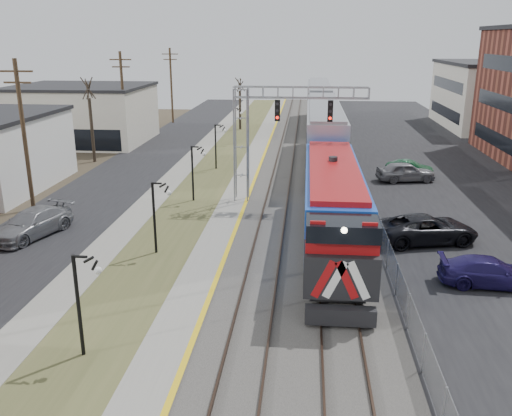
# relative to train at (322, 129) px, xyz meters

# --- Properties ---
(street_west) EXTENTS (7.00, 120.00, 0.04)m
(street_west) POSITION_rel_train_xyz_m (-17.00, -8.52, -2.86)
(street_west) COLOR black
(street_west) RESTS_ON ground
(sidewalk) EXTENTS (2.00, 120.00, 0.08)m
(sidewalk) POSITION_rel_train_xyz_m (-12.50, -8.52, -2.84)
(sidewalk) COLOR gray
(sidewalk) RESTS_ON ground
(grass_median) EXTENTS (4.00, 120.00, 0.06)m
(grass_median) POSITION_rel_train_xyz_m (-9.50, -8.52, -2.85)
(grass_median) COLOR #494E29
(grass_median) RESTS_ON ground
(platform) EXTENTS (2.00, 120.00, 0.24)m
(platform) POSITION_rel_train_xyz_m (-6.50, -8.52, -2.76)
(platform) COLOR gray
(platform) RESTS_ON ground
(ballast_bed) EXTENTS (8.00, 120.00, 0.20)m
(ballast_bed) POSITION_rel_train_xyz_m (-1.50, -8.52, -2.78)
(ballast_bed) COLOR #595651
(ballast_bed) RESTS_ON ground
(parking_lot) EXTENTS (16.00, 120.00, 0.04)m
(parking_lot) POSITION_rel_train_xyz_m (10.50, -8.52, -2.86)
(parking_lot) COLOR black
(parking_lot) RESTS_ON ground
(platform_edge) EXTENTS (0.24, 120.00, 0.01)m
(platform_edge) POSITION_rel_train_xyz_m (-5.62, -8.52, -2.64)
(platform_edge) COLOR gold
(platform_edge) RESTS_ON platform
(track_near) EXTENTS (1.58, 120.00, 0.15)m
(track_near) POSITION_rel_train_xyz_m (-3.50, -8.52, -2.61)
(track_near) COLOR #2D2119
(track_near) RESTS_ON ballast_bed
(track_far) EXTENTS (1.58, 120.00, 0.15)m
(track_far) POSITION_rel_train_xyz_m (-0.00, -8.52, -2.61)
(track_far) COLOR #2D2119
(track_far) RESTS_ON ballast_bed
(train) EXTENTS (3.00, 63.05, 5.33)m
(train) POSITION_rel_train_xyz_m (0.00, 0.00, 0.00)
(train) COLOR #1645B5
(train) RESTS_ON ground
(signal_gantry) EXTENTS (9.00, 1.07, 8.15)m
(signal_gantry) POSITION_rel_train_xyz_m (-4.28, -15.53, 2.70)
(signal_gantry) COLOR gray
(signal_gantry) RESTS_ON ground
(lampposts) EXTENTS (0.14, 62.14, 4.00)m
(lampposts) POSITION_rel_train_xyz_m (-9.50, -25.24, -0.88)
(lampposts) COLOR black
(lampposts) RESTS_ON ground
(utility_poles) EXTENTS (0.28, 80.28, 10.00)m
(utility_poles) POSITION_rel_train_xyz_m (-20.00, -18.52, 2.12)
(utility_poles) COLOR #4C3823
(utility_poles) RESTS_ON ground
(fence) EXTENTS (0.04, 120.00, 1.60)m
(fence) POSITION_rel_train_xyz_m (2.70, -8.52, -2.08)
(fence) COLOR gray
(fence) RESTS_ON ground
(bare_trees) EXTENTS (12.30, 42.30, 5.95)m
(bare_trees) POSITION_rel_train_xyz_m (-18.16, -4.61, -0.18)
(bare_trees) COLOR #382D23
(bare_trees) RESTS_ON ground
(car_lot_c) EXTENTS (6.14, 3.88, 1.58)m
(car_lot_c) POSITION_rel_train_xyz_m (5.46, -22.45, -2.09)
(car_lot_c) COLOR black
(car_lot_c) RESTS_ON ground
(car_lot_d) EXTENTS (4.75, 2.12, 1.35)m
(car_lot_d) POSITION_rel_train_xyz_m (7.23, -28.03, -2.21)
(car_lot_d) COLOR navy
(car_lot_d) RESTS_ON ground
(car_lot_e) EXTENTS (4.94, 2.72, 1.59)m
(car_lot_e) POSITION_rel_train_xyz_m (6.61, -8.43, -2.09)
(car_lot_e) COLOR gray
(car_lot_e) RESTS_ON ground
(car_lot_f) EXTENTS (4.12, 2.37, 1.28)m
(car_lot_f) POSITION_rel_train_xyz_m (7.24, -6.52, -2.24)
(car_lot_f) COLOR #0D4322
(car_lot_f) RESTS_ON ground
(car_street_b) EXTENTS (3.76, 5.83, 1.57)m
(car_street_b) POSITION_rel_train_xyz_m (-17.44, -23.62, -2.10)
(car_street_b) COLOR slate
(car_street_b) RESTS_ON ground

